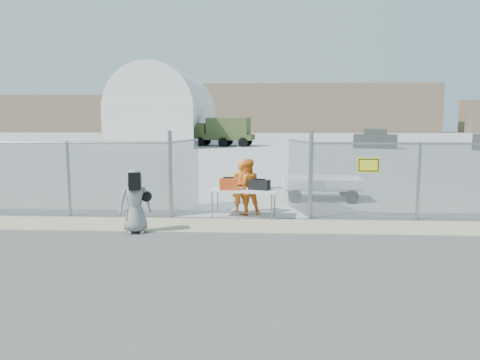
# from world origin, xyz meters

# --- Properties ---
(ground) EXTENTS (160.00, 160.00, 0.00)m
(ground) POSITION_xyz_m (0.00, 0.00, 0.00)
(ground) COLOR #4D4D4D
(tarmac_inside) EXTENTS (160.00, 80.00, 0.01)m
(tarmac_inside) POSITION_xyz_m (0.00, 42.00, 0.01)
(tarmac_inside) COLOR #ABABAB
(tarmac_inside) RESTS_ON ground
(dirt_strip) EXTENTS (44.00, 1.60, 0.01)m
(dirt_strip) POSITION_xyz_m (0.00, 1.00, 0.01)
(dirt_strip) COLOR tan
(dirt_strip) RESTS_ON ground
(distant_hills) EXTENTS (140.00, 6.00, 9.00)m
(distant_hills) POSITION_xyz_m (5.00, 78.00, 4.50)
(distant_hills) COLOR #7F684F
(distant_hills) RESTS_ON ground
(chain_link_fence) EXTENTS (40.00, 0.20, 2.20)m
(chain_link_fence) POSITION_xyz_m (0.00, 2.00, 1.10)
(chain_link_fence) COLOR gray
(chain_link_fence) RESTS_ON ground
(quonset_hangar) EXTENTS (9.00, 18.00, 8.00)m
(quonset_hangar) POSITION_xyz_m (-10.00, 40.00, 4.00)
(quonset_hangar) COLOR white
(quonset_hangar) RESTS_ON ground
(folding_table) EXTENTS (2.02, 1.07, 0.82)m
(folding_table) POSITION_xyz_m (0.10, 2.08, 0.41)
(folding_table) COLOR white
(folding_table) RESTS_ON ground
(orange_bag) EXTENTS (0.55, 0.40, 0.33)m
(orange_bag) POSITION_xyz_m (-0.33, 2.00, 0.98)
(orange_bag) COLOR #F14A1B
(orange_bag) RESTS_ON folding_table
(black_duffel) EXTENTS (0.65, 0.51, 0.28)m
(black_duffel) POSITION_xyz_m (0.55, 2.06, 0.96)
(black_duffel) COLOR black
(black_duffel) RESTS_ON folding_table
(security_worker_left) EXTENTS (0.67, 0.54, 1.58)m
(security_worker_left) POSITION_xyz_m (-0.01, 2.74, 0.79)
(security_worker_left) COLOR orange
(security_worker_left) RESTS_ON ground
(security_worker_right) EXTENTS (0.97, 0.85, 1.67)m
(security_worker_right) POSITION_xyz_m (0.18, 2.45, 0.83)
(security_worker_right) COLOR orange
(security_worker_right) RESTS_ON ground
(visitor) EXTENTS (0.90, 0.71, 1.60)m
(visitor) POSITION_xyz_m (-2.52, 0.11, 0.80)
(visitor) COLOR gray
(visitor) RESTS_ON ground
(utility_trailer) EXTENTS (3.47, 1.83, 0.84)m
(utility_trailer) POSITION_xyz_m (2.68, 5.13, 0.42)
(utility_trailer) COLOR white
(utility_trailer) RESTS_ON ground
(military_truck) EXTENTS (6.19, 3.10, 2.82)m
(military_truck) POSITION_xyz_m (-3.43, 35.51, 1.41)
(military_truck) COLOR #455428
(military_truck) RESTS_ON ground
(parked_vehicle_near) EXTENTS (4.21, 2.68, 1.76)m
(parked_vehicle_near) POSITION_xyz_m (10.92, 32.92, 0.88)
(parked_vehicle_near) COLOR #343833
(parked_vehicle_near) RESTS_ON ground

